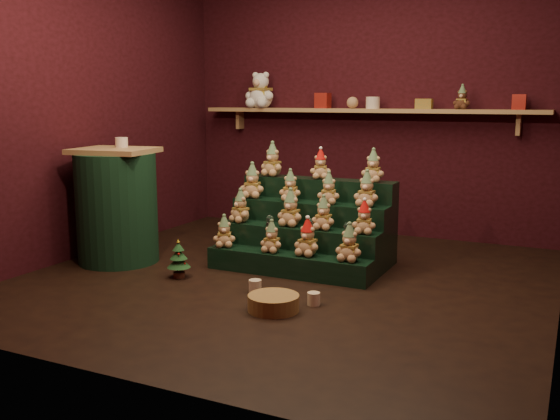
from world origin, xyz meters
The scene contains 40 objects.
ground centered at (0.00, 0.00, 0.00)m, with size 4.00×4.00×0.00m, color black.
back_wall centered at (0.00, 2.05, 1.40)m, with size 4.00×0.10×2.80m, color black.
front_wall centered at (0.00, -2.05, 1.40)m, with size 4.00×0.10×2.80m, color black.
left_wall centered at (-2.05, 0.00, 1.40)m, with size 0.10×4.00×2.80m, color black.
back_shelf centered at (0.00, 1.87, 1.29)m, with size 3.60×0.26×0.24m.
riser_tier_front centered at (-0.04, 0.11, 0.09)m, with size 1.40×0.22×0.18m, color black.
riser_tier_midfront centered at (-0.04, 0.33, 0.18)m, with size 1.40×0.22×0.36m, color black.
riser_tier_midback centered at (-0.04, 0.55, 0.27)m, with size 1.40×0.22×0.54m, color black.
riser_tier_back centered at (-0.04, 0.77, 0.36)m, with size 1.40×0.22×0.72m, color black.
teddy_0 centered at (-0.63, 0.10, 0.31)m, with size 0.19×0.17×0.27m, color tan, non-canonical shape.
teddy_1 centered at (-0.18, 0.10, 0.31)m, with size 0.19×0.17×0.26m, color tan, non-canonical shape.
teddy_2 centered at (0.13, 0.12, 0.33)m, with size 0.21×0.19×0.30m, color tan, non-canonical shape.
teddy_3 centered at (0.49, 0.11, 0.33)m, with size 0.21×0.19×0.29m, color tan, non-canonical shape.
teddy_4 centered at (-0.58, 0.31, 0.50)m, with size 0.20×0.18×0.28m, color tan, non-canonical shape.
teddy_5 centered at (-0.12, 0.34, 0.51)m, with size 0.22×0.20×0.31m, color tan, non-canonical shape.
teddy_6 centered at (0.18, 0.32, 0.50)m, with size 0.20×0.18×0.27m, color tan, non-canonical shape.
teddy_7 centered at (0.54, 0.32, 0.49)m, with size 0.19×0.17×0.26m, color tan, non-canonical shape.
teddy_8 centered at (-0.59, 0.54, 0.69)m, with size 0.22×0.20×0.31m, color tan, non-canonical shape.
teddy_9 centered at (-0.22, 0.54, 0.67)m, with size 0.19×0.17×0.27m, color tan, non-canonical shape.
teddy_10 centered at (0.15, 0.53, 0.67)m, with size 0.19×0.17×0.27m, color tan, non-canonical shape.
teddy_11 centered at (0.47, 0.56, 0.69)m, with size 0.21×0.19×0.29m, color tan, non-canonical shape.
teddy_12 centered at (-0.50, 0.75, 0.87)m, with size 0.22×0.19×0.30m, color tan, non-canonical shape.
teddy_13 centered at (-0.02, 0.76, 0.85)m, with size 0.18×0.17×0.26m, color tan, non-canonical shape.
teddy_14 centered at (0.46, 0.76, 0.86)m, with size 0.20×0.18×0.27m, color tan, non-canonical shape.
snow_globe_a centered at (-0.28, 0.27, 0.41)m, with size 0.07×0.07×0.09m.
snow_globe_b centered at (0.08, 0.27, 0.41)m, with size 0.07×0.07×0.10m.
snow_globe_c centered at (0.42, 0.27, 0.41)m, with size 0.07×0.07×0.09m.
side_table centered at (-1.57, -0.14, 0.50)m, with size 0.73×0.70×1.00m.
table_ornament centered at (-1.57, -0.04, 1.05)m, with size 0.11×0.11×0.09m, color beige.
mini_christmas_tree centered at (-0.80, -0.34, 0.16)m, with size 0.19×0.19×0.32m.
mug_left centered at (-0.06, -0.42, 0.05)m, with size 0.10×0.10×0.10m, color beige.
mug_right centered at (0.44, -0.49, 0.04)m, with size 0.09×0.09×0.09m, color beige.
wicker_basket centered at (0.24, -0.72, 0.05)m, with size 0.35×0.35×0.11m, color olive.
white_bear centered at (-1.18, 1.84, 1.56)m, with size 0.35×0.31×0.49m, color white, non-canonical shape.
brown_bear centered at (0.99, 1.84, 1.43)m, with size 0.16×0.14×0.23m, color #4A2718, non-canonical shape.
gift_tin_red_a centered at (-0.44, 1.85, 1.40)m, with size 0.14×0.14×0.16m, color maroon.
gift_tin_cream centered at (0.10, 1.85, 1.38)m, with size 0.14×0.14×0.12m, color beige.
gift_tin_red_b centered at (1.50, 1.85, 1.39)m, with size 0.12×0.12×0.14m, color maroon.
shelf_plush_ball centered at (-0.12, 1.85, 1.38)m, with size 0.12×0.12×0.12m, color tan.
scarf_gift_box centered at (0.62, 1.85, 1.37)m, with size 0.16×0.10×0.10m, color #C36E1B.
Camera 1 is at (2.04, -4.35, 1.42)m, focal length 40.00 mm.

